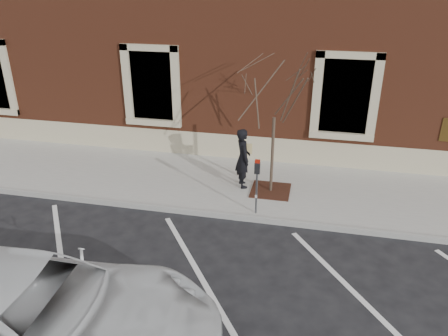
% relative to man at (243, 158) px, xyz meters
% --- Properties ---
extents(ground, '(120.00, 120.00, 0.00)m').
position_rel_man_xyz_m(ground, '(-0.33, -1.57, -1.00)').
color(ground, '#28282B').
rests_on(ground, ground).
extents(sidewalk_near, '(40.00, 3.50, 0.15)m').
position_rel_man_xyz_m(sidewalk_near, '(-0.33, 0.18, -0.93)').
color(sidewalk_near, '#BAB8AF').
rests_on(sidewalk_near, ground).
extents(curb_near, '(40.00, 0.12, 0.15)m').
position_rel_man_xyz_m(curb_near, '(-0.33, -1.62, -0.93)').
color(curb_near, '#9E9E99').
rests_on(curb_near, ground).
extents(parking_stripes, '(28.00, 4.40, 0.01)m').
position_rel_man_xyz_m(parking_stripes, '(-0.33, -3.77, -1.00)').
color(parking_stripes, silver).
rests_on(parking_stripes, ground).
extents(building_civic, '(40.00, 8.62, 8.00)m').
position_rel_man_xyz_m(building_civic, '(-0.33, 6.17, 2.99)').
color(building_civic, brown).
rests_on(building_civic, ground).
extents(man, '(0.63, 0.74, 1.71)m').
position_rel_man_xyz_m(man, '(0.00, 0.00, 0.00)').
color(man, black).
rests_on(man, sidewalk_near).
extents(parking_meter, '(0.13, 0.10, 1.46)m').
position_rel_man_xyz_m(parking_meter, '(0.60, -1.45, 0.16)').
color(parking_meter, '#595B60').
rests_on(parking_meter, sidewalk_near).
extents(tree_grate, '(1.07, 1.07, 0.03)m').
position_rel_man_xyz_m(tree_grate, '(0.82, -0.15, -0.84)').
color(tree_grate, '#3F1E14').
rests_on(tree_grate, sidewalk_near).
extents(sapling, '(2.33, 2.33, 3.89)m').
position_rel_man_xyz_m(sapling, '(0.82, -0.15, 1.87)').
color(sapling, brown).
rests_on(sapling, sidewalk_near).
extents(white_truck, '(6.28, 3.15, 1.70)m').
position_rel_man_xyz_m(white_truck, '(-2.24, -6.63, -0.15)').
color(white_truck, silver).
rests_on(white_truck, ground).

